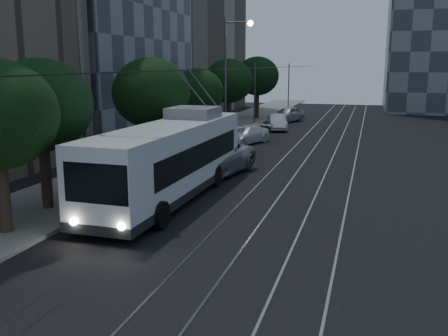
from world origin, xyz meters
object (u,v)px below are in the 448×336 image
pickup_silver (209,159)px  streetlamp_near (90,49)px  car_white_a (231,136)px  streetlamp_far (230,67)px  trolleybus (171,159)px  car_white_d (288,114)px  car_white_c (277,122)px  car_white_b (246,135)px

pickup_silver → streetlamp_near: 9.22m
car_white_a → streetlamp_near: 17.85m
pickup_silver → car_white_a: bearing=109.3°
streetlamp_near → streetlamp_far: 20.20m
trolleybus → car_white_d: size_ratio=2.77×
trolleybus → car_white_a: bearing=96.5°
pickup_silver → car_white_c: pickup_silver is taller
car_white_a → streetlamp_far: (-0.98, 3.33, 4.96)m
pickup_silver → car_white_a: pickup_silver is taller
car_white_b → car_white_d: bearing=110.1°
car_white_d → streetlamp_far: bearing=-77.5°
car_white_a → car_white_b: car_white_a is taller
pickup_silver → car_white_d: size_ratio=1.42×
streetlamp_far → streetlamp_near: bearing=-90.3°
pickup_silver → car_white_c: bearing=100.3°
car_white_d → streetlamp_near: streetlamp_near is taller
car_white_d → pickup_silver: bearing=-67.0°
car_white_b → streetlamp_far: streetlamp_far is taller
pickup_silver → car_white_a: (-1.60, 10.03, -0.17)m
car_white_a → streetlamp_far: 6.05m
car_white_c → streetlamp_near: 27.54m
car_white_d → streetlamp_near: bearing=-71.6°
streetlamp_near → trolleybus: bearing=41.2°
pickup_silver → car_white_c: 19.97m
car_white_a → car_white_b: bearing=76.2°
car_white_d → streetlamp_far: (-2.43, -13.53, 4.91)m
car_white_b → car_white_c: size_ratio=1.08×
car_white_a → car_white_c: size_ratio=1.03×
trolleybus → car_white_b: bearing=93.3°
trolleybus → car_white_a: size_ratio=2.94×
car_white_a → car_white_b: size_ratio=0.96×
car_white_d → car_white_c: bearing=-66.1°
pickup_silver → streetlamp_far: (-2.58, 13.36, 4.79)m
pickup_silver → car_white_d: 26.89m
car_white_b → streetlamp_near: size_ratio=0.42×
pickup_silver → car_white_d: (-0.15, 26.89, -0.13)m
trolleybus → car_white_d: (0.05, 31.55, -0.97)m
car_white_b → streetlamp_far: size_ratio=0.49×
trolleybus → pickup_silver: 4.74m
streetlamp_near → pickup_silver: bearing=68.6°
trolleybus → streetlamp_far: 18.60m
trolleybus → streetlamp_far: (-2.38, 18.02, 3.94)m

